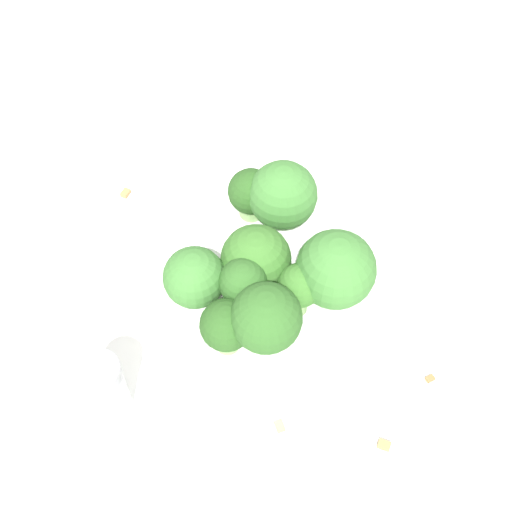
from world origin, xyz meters
TOP-DOWN VIEW (x-y plane):
  - ground_plane at (0.00, 0.00)m, footprint 3.00×3.00m
  - bowl at (0.00, 0.00)m, footprint 0.19×0.19m
  - broccoli_floret_0 at (0.06, -0.02)m, footprint 0.04×0.04m
  - broccoli_floret_1 at (-0.00, -0.00)m, footprint 0.05×0.05m
  - broccoli_floret_2 at (-0.00, 0.05)m, footprint 0.05×0.05m
  - broccoli_floret_3 at (-0.04, 0.04)m, footprint 0.04×0.04m
  - broccoli_floret_4 at (0.05, -0.04)m, footprint 0.05×0.05m
  - broccoli_floret_5 at (-0.02, 0.02)m, footprint 0.03×0.03m
  - broccoli_floret_6 at (-0.05, 0.01)m, footprint 0.05×0.05m
  - broccoli_floret_7 at (-0.03, -0.05)m, footprint 0.06×0.06m
  - broccoli_floret_8 at (-0.03, -0.02)m, footprint 0.03×0.03m
  - pepper_shaker at (-0.04, 0.13)m, footprint 0.03×0.03m
  - almond_crumb_0 at (-0.10, 0.02)m, footprint 0.01×0.01m
  - almond_crumb_1 at (0.15, 0.07)m, footprint 0.01×0.01m
  - almond_crumb_2 at (-0.14, -0.04)m, footprint 0.01×0.01m
  - almond_crumb_3 at (-0.11, -0.10)m, footprint 0.01×0.01m

SIDE VIEW (x-z plane):
  - ground_plane at x=0.00m, z-range 0.00..0.00m
  - almond_crumb_3 at x=-0.11m, z-range 0.00..0.01m
  - almond_crumb_0 at x=-0.10m, z-range 0.00..0.01m
  - almond_crumb_1 at x=0.15m, z-range 0.00..0.01m
  - almond_crumb_2 at x=-0.14m, z-range 0.00..0.01m
  - bowl at x=0.00m, z-range 0.00..0.04m
  - pepper_shaker at x=-0.04m, z-range 0.00..0.07m
  - broccoli_floret_0 at x=0.06m, z-range 0.04..0.09m
  - broccoli_floret_3 at x=-0.04m, z-range 0.04..0.09m
  - broccoli_floret_1 at x=0.00m, z-range 0.04..0.09m
  - broccoli_floret_2 at x=0.00m, z-range 0.04..0.10m
  - broccoli_floret_8 at x=-0.03m, z-range 0.04..0.09m
  - broccoli_floret_4 at x=0.05m, z-range 0.04..0.10m
  - broccoli_floret_5 at x=-0.02m, z-range 0.04..0.10m
  - broccoli_floret_7 at x=-0.03m, z-range 0.04..0.11m
  - broccoli_floret_6 at x=-0.05m, z-range 0.04..0.11m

